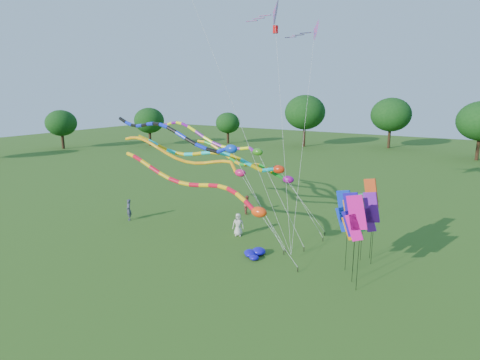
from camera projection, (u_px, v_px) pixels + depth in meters
The scene contains 21 objects.
ground at pixel (221, 275), 22.70m from camera, with size 160.00×160.00×0.00m, color #2D5516.
tree_ring at pixel (318, 185), 20.38m from camera, with size 115.66×118.66×9.39m.
tube_kite_red at pixel (205, 188), 27.05m from camera, with size 15.15×2.02×6.09m.
tube_kite_orange at pixel (193, 158), 28.63m from camera, with size 13.96×1.13×7.30m.
tube_kite_purple at pixel (213, 139), 29.70m from camera, with size 14.40×2.87×8.41m.
tube_kite_blue at pixel (182, 136), 28.38m from camera, with size 15.26×1.59×8.59m.
tube_kite_cyan at pixel (224, 158), 29.46m from camera, with size 13.89×3.83×7.28m.
tube_kite_green at pixel (252, 165), 31.50m from camera, with size 12.77×3.22×6.48m.
delta_kite_high_a at pixel (274, 13), 26.71m from camera, with size 5.84×5.30×16.44m.
delta_kite_high_c at pixel (315, 30), 28.13m from camera, with size 3.96×7.78×15.72m.
banner_pole_green at pixel (359, 213), 24.02m from camera, with size 1.12×0.47×4.27m.
banner_pole_blue_a at pixel (344, 211), 22.64m from camera, with size 1.16×0.25×4.80m.
banner_pole_orange at pixel (351, 220), 22.51m from camera, with size 1.12×0.45×4.38m.
banner_pole_blue_b at pixel (352, 215), 21.19m from camera, with size 1.16×0.20×5.05m.
banner_pole_red at pixel (370, 198), 24.27m from camera, with size 1.11×0.50×5.09m.
banner_pole_magenta_b at pixel (356, 218), 20.21m from camera, with size 1.16×0.19×5.17m.
banner_pole_violet at pixel (371, 212), 23.56m from camera, with size 1.15×0.31×4.47m.
blue_nylon_heap at pixel (253, 252), 25.36m from camera, with size 1.33×1.44×0.51m.
person_a at pixel (238, 225), 28.67m from camera, with size 0.81×0.53×1.65m, color beige.
person_b at pixel (129, 210), 32.11m from camera, with size 0.62×0.41×1.71m, color #3A3C52.
person_c at pixel (247, 204), 33.85m from camera, with size 0.77×0.60×1.58m, color brown.
Camera 1 is at (11.90, -17.31, 10.21)m, focal length 30.00 mm.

